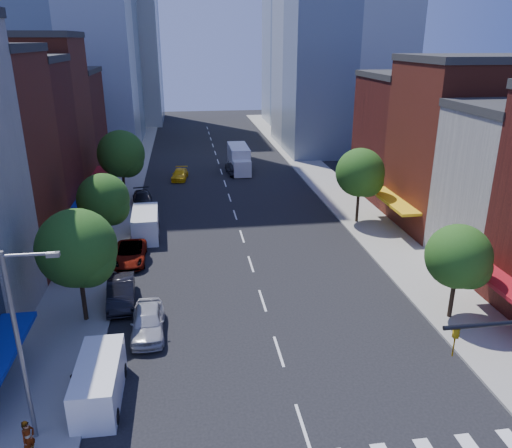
{
  "coord_description": "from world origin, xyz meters",
  "views": [
    {
      "loc": [
        -4.78,
        -17.86,
        16.81
      ],
      "look_at": [
        -0.21,
        13.69,
        5.0
      ],
      "focal_mm": 35.0,
      "sensor_mm": 36.0,
      "label": 1
    }
  ],
  "objects_px": {
    "parked_car_second": "(121,292)",
    "pedestrian_near": "(28,438)",
    "cargo_van_near": "(99,384)",
    "taxi": "(180,174)",
    "traffic_car_oncoming": "(234,168)",
    "parked_car_front": "(148,322)",
    "parked_car_third": "(130,254)",
    "traffic_car_far": "(244,163)",
    "pedestrian_far": "(76,391)",
    "box_truck": "(239,159)",
    "cargo_van_far": "(146,225)",
    "parked_car_rear": "(143,199)"
  },
  "relations": [
    {
      "from": "parked_car_second",
      "to": "pedestrian_near",
      "type": "relative_size",
      "value": 2.91
    },
    {
      "from": "cargo_van_near",
      "to": "taxi",
      "type": "bearing_deg",
      "value": 84.79
    },
    {
      "from": "parked_car_second",
      "to": "traffic_car_oncoming",
      "type": "xyz_separation_m",
      "value": [
        11.13,
        33.56,
        -0.01
      ]
    },
    {
      "from": "parked_car_front",
      "to": "parked_car_third",
      "type": "relative_size",
      "value": 0.93
    },
    {
      "from": "traffic_car_far",
      "to": "pedestrian_far",
      "type": "bearing_deg",
      "value": 69.12
    },
    {
      "from": "cargo_van_near",
      "to": "pedestrian_far",
      "type": "height_order",
      "value": "cargo_van_near"
    },
    {
      "from": "parked_car_third",
      "to": "traffic_car_oncoming",
      "type": "bearing_deg",
      "value": 66.68
    },
    {
      "from": "pedestrian_far",
      "to": "parked_car_front",
      "type": "bearing_deg",
      "value": 169.48
    },
    {
      "from": "parked_car_third",
      "to": "taxi",
      "type": "relative_size",
      "value": 1.17
    },
    {
      "from": "parked_car_third",
      "to": "cargo_van_near",
      "type": "distance_m",
      "value": 16.72
    },
    {
      "from": "taxi",
      "to": "pedestrian_far",
      "type": "relative_size",
      "value": 2.39
    },
    {
      "from": "traffic_car_far",
      "to": "box_truck",
      "type": "height_order",
      "value": "box_truck"
    },
    {
      "from": "parked_car_third",
      "to": "cargo_van_far",
      "type": "bearing_deg",
      "value": 79.67
    },
    {
      "from": "traffic_car_far",
      "to": "cargo_van_far",
      "type": "bearing_deg",
      "value": 59.69
    },
    {
      "from": "parked_car_third",
      "to": "parked_car_rear",
      "type": "bearing_deg",
      "value": 89.25
    },
    {
      "from": "parked_car_front",
      "to": "box_truck",
      "type": "distance_m",
      "value": 40.46
    },
    {
      "from": "box_truck",
      "to": "pedestrian_far",
      "type": "relative_size",
      "value": 4.4
    },
    {
      "from": "parked_car_front",
      "to": "box_truck",
      "type": "xyz_separation_m",
      "value": [
        9.97,
        39.21,
        0.74
      ]
    },
    {
      "from": "traffic_car_oncoming",
      "to": "pedestrian_far",
      "type": "xyz_separation_m",
      "value": [
        -12.13,
        -43.9,
        0.27
      ]
    },
    {
      "from": "parked_car_front",
      "to": "taxi",
      "type": "bearing_deg",
      "value": 85.73
    },
    {
      "from": "box_truck",
      "to": "traffic_car_far",
      "type": "bearing_deg",
      "value": 63.42
    },
    {
      "from": "cargo_van_near",
      "to": "box_truck",
      "type": "distance_m",
      "value": 46.66
    },
    {
      "from": "cargo_van_far",
      "to": "traffic_car_far",
      "type": "bearing_deg",
      "value": 62.3
    },
    {
      "from": "taxi",
      "to": "traffic_car_oncoming",
      "type": "distance_m",
      "value": 7.4
    },
    {
      "from": "taxi",
      "to": "cargo_van_far",
      "type": "bearing_deg",
      "value": -91.54
    },
    {
      "from": "taxi",
      "to": "traffic_car_far",
      "type": "xyz_separation_m",
      "value": [
        8.81,
        5.05,
        0.04
      ]
    },
    {
      "from": "parked_car_rear",
      "to": "cargo_van_far",
      "type": "bearing_deg",
      "value": -92.29
    },
    {
      "from": "parked_car_rear",
      "to": "taxi",
      "type": "relative_size",
      "value": 1.11
    },
    {
      "from": "cargo_van_near",
      "to": "parked_car_front",
      "type": "bearing_deg",
      "value": 71.54
    },
    {
      "from": "traffic_car_far",
      "to": "pedestrian_far",
      "type": "xyz_separation_m",
      "value": [
        -13.77,
        -47.12,
        0.4
      ]
    },
    {
      "from": "parked_car_third",
      "to": "box_truck",
      "type": "relative_size",
      "value": 0.63
    },
    {
      "from": "parked_car_second",
      "to": "cargo_van_near",
      "type": "height_order",
      "value": "cargo_van_near"
    },
    {
      "from": "traffic_car_oncoming",
      "to": "pedestrian_far",
      "type": "height_order",
      "value": "pedestrian_far"
    },
    {
      "from": "parked_car_rear",
      "to": "box_truck",
      "type": "xyz_separation_m",
      "value": [
        11.97,
        13.58,
        0.85
      ]
    },
    {
      "from": "parked_car_rear",
      "to": "pedestrian_near",
      "type": "bearing_deg",
      "value": -101.74
    },
    {
      "from": "parked_car_second",
      "to": "cargo_van_far",
      "type": "height_order",
      "value": "cargo_van_far"
    },
    {
      "from": "parked_car_second",
      "to": "parked_car_rear",
      "type": "xyz_separation_m",
      "value": [
        0.0,
        21.6,
        -0.1
      ]
    },
    {
      "from": "parked_car_rear",
      "to": "traffic_car_oncoming",
      "type": "height_order",
      "value": "traffic_car_oncoming"
    },
    {
      "from": "cargo_van_near",
      "to": "taxi",
      "type": "relative_size",
      "value": 1.14
    },
    {
      "from": "cargo_van_near",
      "to": "cargo_van_far",
      "type": "height_order",
      "value": "cargo_van_far"
    },
    {
      "from": "parked_car_front",
      "to": "box_truck",
      "type": "relative_size",
      "value": 0.59
    },
    {
      "from": "parked_car_third",
      "to": "pedestrian_near",
      "type": "distance_m",
      "value": 20.03
    },
    {
      "from": "parked_car_rear",
      "to": "traffic_car_oncoming",
      "type": "relative_size",
      "value": 1.0
    },
    {
      "from": "parked_car_second",
      "to": "pedestrian_near",
      "type": "bearing_deg",
      "value": -104.82
    },
    {
      "from": "pedestrian_near",
      "to": "parked_car_front",
      "type": "bearing_deg",
      "value": 5.3
    },
    {
      "from": "traffic_car_far",
      "to": "pedestrian_near",
      "type": "distance_m",
      "value": 52.14
    },
    {
      "from": "pedestrian_far",
      "to": "traffic_car_far",
      "type": "bearing_deg",
      "value": 178.62
    },
    {
      "from": "taxi",
      "to": "parked_car_rear",
      "type": "bearing_deg",
      "value": -104.02
    },
    {
      "from": "cargo_van_near",
      "to": "box_truck",
      "type": "height_order",
      "value": "box_truck"
    },
    {
      "from": "parked_car_third",
      "to": "traffic_car_oncoming",
      "type": "distance_m",
      "value": 28.99
    }
  ]
}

